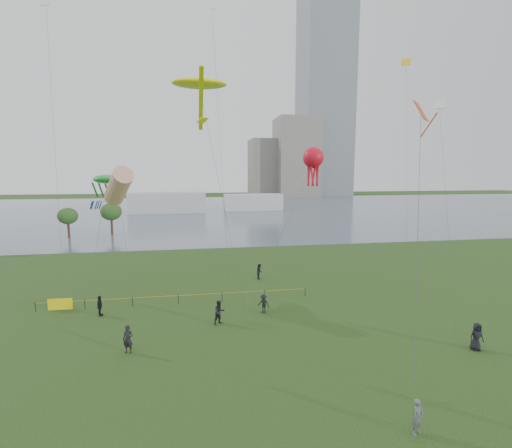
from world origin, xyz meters
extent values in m
plane|color=#1B3511|center=(0.00, 0.00, 0.00)|extent=(400.00, 400.00, 0.00)
cube|color=slate|center=(0.00, 100.00, 0.02)|extent=(400.00, 120.00, 0.08)
cube|color=slate|center=(62.00, 168.00, 60.00)|extent=(24.00, 24.00, 120.00)
cube|color=gray|center=(46.00, 162.00, 19.00)|extent=(20.00, 20.00, 38.00)
cube|color=slate|center=(32.00, 168.00, 14.00)|extent=(16.00, 18.00, 28.00)
cube|color=silver|center=(-12.00, 95.00, 3.00)|extent=(22.00, 8.00, 6.00)
cube|color=silver|center=(14.00, 98.00, 2.50)|extent=(18.00, 7.00, 5.00)
cylinder|color=#3A241A|center=(-27.08, 54.20, 1.23)|extent=(0.44, 0.44, 2.47)
ellipsoid|color=#2F5521|center=(-27.08, 54.20, 4.00)|extent=(3.51, 3.51, 2.96)
cylinder|color=#3A241A|center=(-19.99, 56.17, 1.37)|extent=(0.44, 0.44, 2.74)
ellipsoid|color=#2F5521|center=(-19.99, 56.17, 4.45)|extent=(3.90, 3.90, 3.29)
cylinder|color=black|center=(-18.17, 15.98, 0.42)|extent=(0.07, 0.07, 0.85)
cylinder|color=black|center=(-14.17, 15.98, 0.42)|extent=(0.07, 0.07, 0.85)
cylinder|color=black|center=(-10.17, 15.98, 0.42)|extent=(0.07, 0.07, 0.85)
cylinder|color=black|center=(-6.17, 15.98, 0.42)|extent=(0.07, 0.07, 0.85)
cylinder|color=black|center=(-2.17, 15.98, 0.42)|extent=(0.07, 0.07, 0.85)
cylinder|color=black|center=(1.83, 15.98, 0.42)|extent=(0.07, 0.07, 0.85)
cylinder|color=black|center=(5.83, 15.98, 0.42)|extent=(0.07, 0.07, 0.85)
cylinder|color=gold|center=(-6.17, 15.98, 0.75)|extent=(24.00, 0.03, 0.03)
cube|color=yellow|center=(-16.17, 15.98, 0.55)|extent=(2.00, 0.04, 1.00)
imported|color=#585C60|center=(5.21, -3.19, 0.84)|extent=(0.73, 0.64, 1.69)
imported|color=black|center=(-2.79, 10.74, 0.95)|extent=(1.15, 1.07, 1.90)
imported|color=black|center=(1.08, 12.48, 0.80)|extent=(1.19, 1.09, 1.61)
imported|color=black|center=(-12.48, 14.09, 0.86)|extent=(0.49, 1.03, 1.72)
imported|color=black|center=(13.90, 3.53, 0.95)|extent=(0.97, 0.68, 1.89)
imported|color=black|center=(-9.08, 7.03, 0.94)|extent=(0.79, 0.63, 1.89)
imported|color=black|center=(2.56, 22.57, 0.85)|extent=(0.83, 0.96, 1.70)
cylinder|color=#3F3F42|center=(-2.08, 16.93, 10.17)|extent=(3.38, 7.16, 20.35)
ellipsoid|color=#FFF80D|center=(-3.75, 20.49, 20.34)|extent=(5.32, 3.32, 0.83)
cube|color=#FFF80D|center=(-3.75, 16.29, 17.94)|extent=(0.36, 6.98, 4.09)
cube|color=#FFF80D|center=(-3.75, 12.49, 15.84)|extent=(0.95, 0.95, 0.42)
cylinder|color=#3F3F42|center=(-10.93, 18.48, 5.28)|extent=(1.04, 1.10, 10.55)
cylinder|color=#DD451B|center=(-11.44, 19.02, 10.55)|extent=(3.69, 5.13, 3.83)
cylinder|color=#1A46B6|center=(-12.84, 17.82, 8.95)|extent=(0.60, 1.13, 0.88)
cylinder|color=#1A46B6|center=(-13.11, 18.20, 8.95)|extent=(0.60, 1.13, 0.88)
cylinder|color=#1A46B6|center=(-13.56, 18.05, 8.95)|extent=(0.60, 1.13, 0.88)
cylinder|color=#1A46B6|center=(-13.56, 17.58, 8.95)|extent=(0.60, 1.13, 0.88)
cylinder|color=#1A46B6|center=(-13.11, 17.44, 8.95)|extent=(0.60, 1.13, 0.88)
cylinder|color=#3F3F42|center=(-13.31, 17.76, 5.60)|extent=(0.60, 8.31, 11.21)
ellipsoid|color=green|center=(-13.02, 21.90, 11.19)|extent=(2.49, 4.49, 0.87)
cylinder|color=green|center=(-13.82, 20.30, 10.19)|extent=(0.16, 1.79, 1.54)
cylinder|color=green|center=(-13.27, 20.30, 10.19)|extent=(0.16, 1.79, 1.54)
cylinder|color=green|center=(-12.72, 20.30, 10.19)|extent=(0.16, 1.79, 1.54)
cylinder|color=green|center=(-12.17, 20.30, 10.19)|extent=(0.16, 1.79, 1.54)
cylinder|color=#3F3F42|center=(3.80, 16.57, 6.67)|extent=(7.43, 5.77, 13.35)
sphere|color=red|center=(7.51, 19.44, 13.33)|extent=(2.14, 2.14, 2.14)
cylinder|color=red|center=(8.01, 19.44, 11.73)|extent=(0.18, 0.54, 2.60)
cylinder|color=red|center=(7.76, 19.87, 11.73)|extent=(0.49, 0.36, 2.61)
cylinder|color=red|center=(7.26, 19.87, 11.73)|extent=(0.49, 0.36, 2.61)
cylinder|color=red|center=(7.01, 19.44, 11.73)|extent=(0.18, 0.54, 2.60)
cylinder|color=red|center=(7.26, 19.01, 11.73)|extent=(0.49, 0.36, 2.61)
cylinder|color=red|center=(7.76, 19.01, 11.73)|extent=(0.49, 0.36, 2.61)
cylinder|color=#3F3F42|center=(7.45, 0.97, 7.90)|extent=(5.48, 9.25, 15.82)
cube|color=red|center=(10.17, 5.58, 15.80)|extent=(1.55, 1.55, 1.26)
cylinder|color=red|center=(10.17, 4.68, 14.80)|extent=(0.08, 1.58, 1.35)
cube|color=white|center=(-17.08, 20.65, 26.78)|extent=(1.04, 1.00, 0.76)
cube|color=yellow|center=(17.13, 19.36, 23.01)|extent=(0.93, 0.60, 0.76)
cube|color=white|center=(-2.24, 24.10, 28.94)|extent=(1.05, 0.96, 0.76)
cube|color=white|center=(15.88, 11.83, 17.47)|extent=(0.97, 0.68, 0.76)
camera|label=1|loc=(-4.63, -17.17, 11.86)|focal=26.00mm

